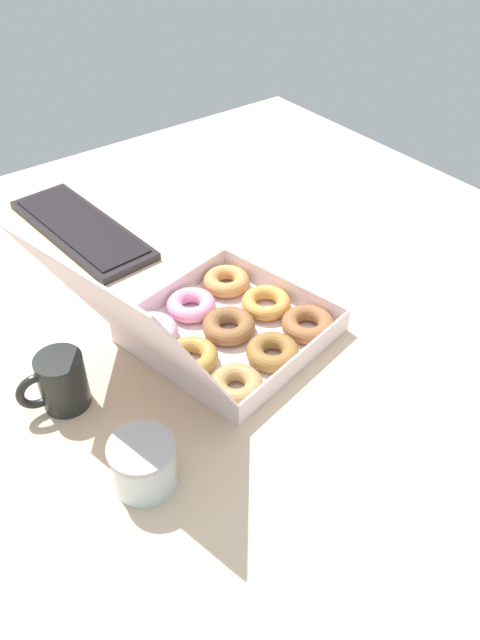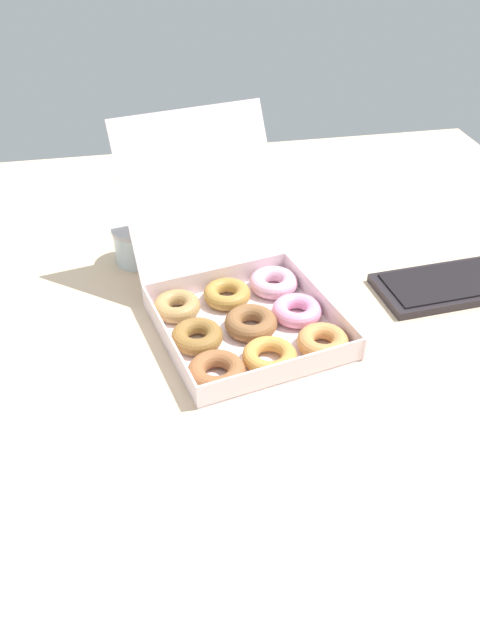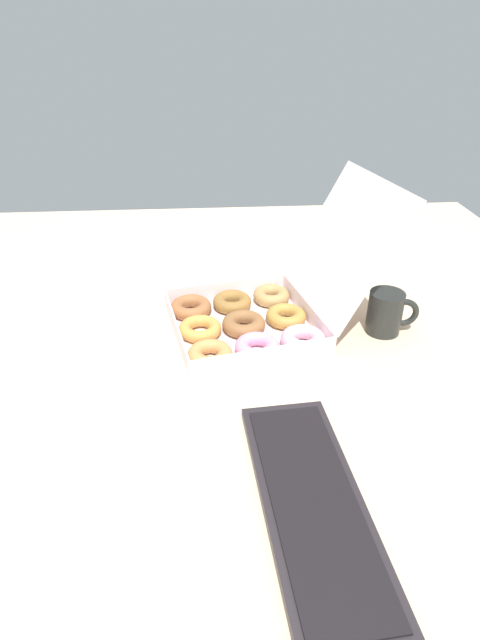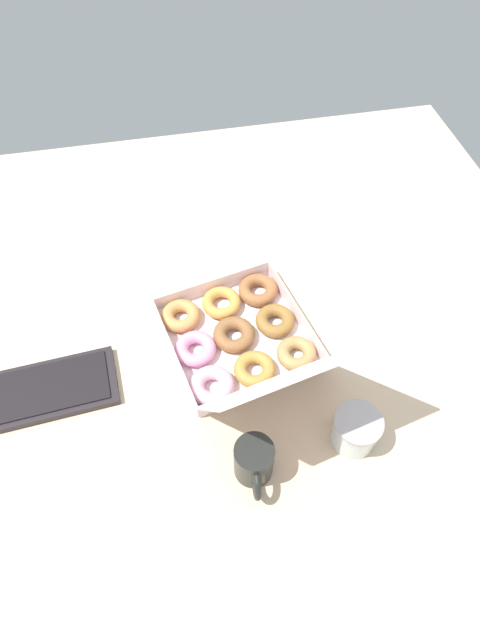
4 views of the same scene
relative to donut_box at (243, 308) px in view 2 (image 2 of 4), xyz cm
name	(u,v)px [view 2 (image 2 of 4)]	position (x,y,z in cm)	size (l,w,h in cm)	color
ground_plane	(247,325)	(1.08, 0.48, -4.69)	(180.00, 180.00, 2.00)	beige
donut_box	(243,308)	(0.00, 0.00, 0.00)	(41.50, 53.46, 33.50)	white
keyboard	(476,281)	(51.50, 3.81, -2.63)	(44.48, 18.25, 2.20)	#272125
coffee_mug	(232,225)	(3.42, 30.25, 1.51)	(7.99, 11.88, 10.15)	black
glass_jar	(136,244)	(-18.79, 27.41, 0.62)	(10.03, 10.03, 8.53)	silver
paper_napkin	(170,466)	(-17.71, -32.57, -3.62)	(14.34, 12.19, 0.15)	white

